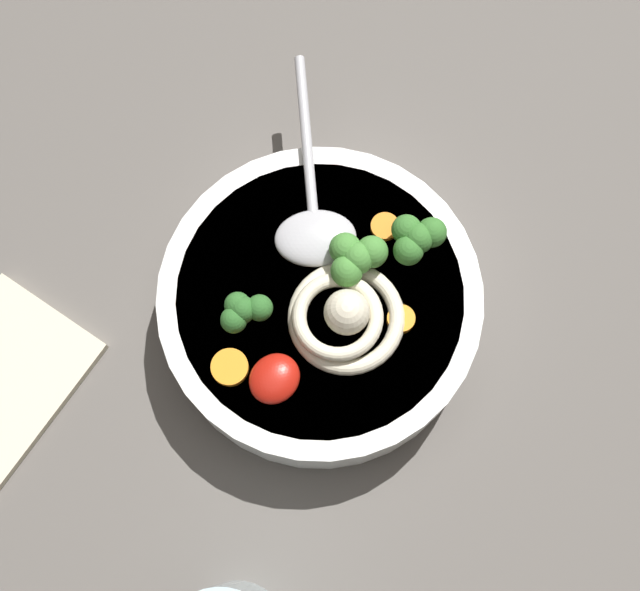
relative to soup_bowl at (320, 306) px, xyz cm
name	(u,v)px	position (x,y,z in cm)	size (l,w,h in cm)	color
table_slab	(273,321)	(2.40, -2.98, -5.11)	(102.56, 102.56, 4.49)	#5B5651
soup_bowl	(320,306)	(0.00, 0.00, 0.00)	(23.83, 23.83, 5.55)	white
noodle_pile	(344,316)	(0.29, 2.52, 3.84)	(9.22, 9.04, 3.71)	beige
soup_spoon	(314,220)	(-3.85, -4.01, 3.48)	(14.36, 14.76, 1.60)	#B7B7BC
chili_sauce_dollop	(274,379)	(6.81, 1.78, 3.53)	(3.76, 3.38, 1.69)	#B2190F
broccoli_floret_near_spoon	(355,258)	(-3.25, 0.48, 4.93)	(4.55, 3.91, 3.59)	#7A9E60
broccoli_floret_left	(416,238)	(-7.28, 2.74, 4.81)	(4.30, 3.70, 3.40)	#7A9E60
broccoli_floret_center	(246,313)	(4.79, -2.69, 4.52)	(3.72, 3.20, 2.94)	#7A9E60
carrot_slice_beside_chili	(401,319)	(-2.41, 5.58, 3.05)	(2.02, 2.02, 0.74)	orange
carrot_slice_right	(385,227)	(-7.11, 0.14, 2.94)	(2.13, 2.13, 0.51)	orange
carrot_slice_front	(230,367)	(8.23, -1.21, 3.01)	(2.65, 2.65, 0.65)	orange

